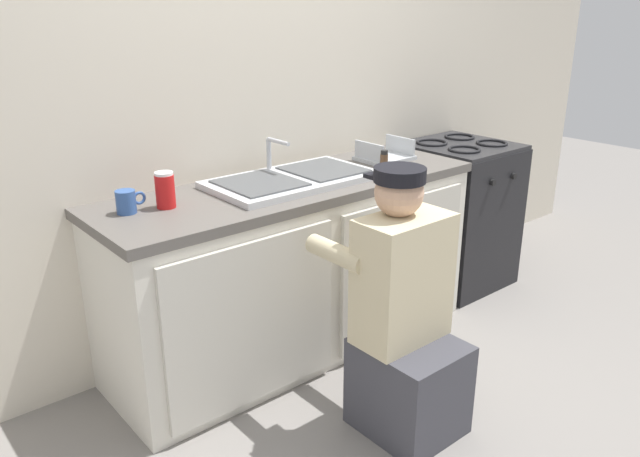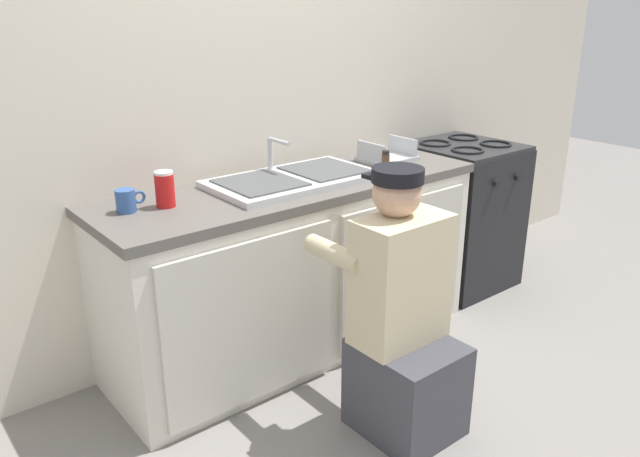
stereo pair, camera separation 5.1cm
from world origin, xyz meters
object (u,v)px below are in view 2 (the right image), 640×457
Objects in this scene: sink_double_basin at (293,179)px; plumber_person at (402,327)px; stove_range at (460,214)px; dish_rack_tray at (387,156)px; soda_cup_red at (165,189)px; spice_bottle_pepper at (386,161)px; coffee_mug at (126,201)px.

plumber_person is at bearing -93.60° from sink_double_basin.
sink_double_basin is 1.35m from stove_range.
dish_rack_tray is at bearing 3.17° from sink_double_basin.
dish_rack_tray is at bearing -0.14° from soda_cup_red.
spice_bottle_pepper is at bearing -136.74° from dish_rack_tray.
plumber_person is 10.52× the size of spice_bottle_pepper.
plumber_person reaches higher than sink_double_basin.
spice_bottle_pepper is 0.23m from dish_rack_tray.
stove_range is 0.77m from dish_rack_tray.
spice_bottle_pepper is 1.29m from coffee_mug.
stove_range is 7.14× the size of coffee_mug.
plumber_person is 1.17m from dish_rack_tray.
spice_bottle_pepper is at bearing -8.73° from coffee_mug.
spice_bottle_pepper is (0.54, 0.67, 0.47)m from plumber_person.
spice_bottle_pepper reaches higher than stove_range.
stove_range is 1.98m from soda_cup_red.
stove_range is 3.22× the size of dish_rack_tray.
soda_cup_red is (-1.29, 0.00, 0.05)m from dish_rack_tray.
sink_double_basin is 0.66m from dish_rack_tray.
soda_cup_red reaches higher than dish_rack_tray.
sink_double_basin reaches higher than coffee_mug.
spice_bottle_pepper reaches higher than coffee_mug.
soda_cup_red is (-0.63, 0.04, 0.06)m from sink_double_basin.
soda_cup_red reaches higher than coffee_mug.
plumber_person reaches higher than dish_rack_tray.
coffee_mug reaches higher than stove_range.
sink_double_basin is at bearing -3.57° from soda_cup_red.
sink_double_basin is at bearing -5.44° from coffee_mug.
plumber_person is at bearing -54.72° from soda_cup_red.
stove_range is at bearing -3.58° from dish_rack_tray.
plumber_person reaches higher than soda_cup_red.
stove_range is 5.92× the size of soda_cup_red.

